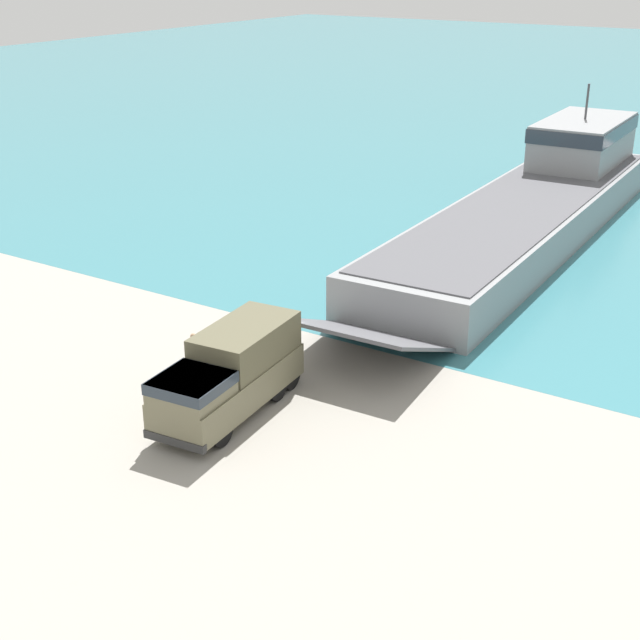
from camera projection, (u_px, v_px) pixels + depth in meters
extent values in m
plane|color=#9E998E|center=(268.00, 372.00, 37.63)|extent=(240.00, 240.00, 0.00)
cube|color=gray|center=(522.00, 221.00, 54.13)|extent=(8.28, 35.07, 2.40)
cube|color=#56565B|center=(524.00, 202.00, 53.65)|extent=(7.66, 33.66, 0.08)
cube|color=gray|center=(583.00, 142.00, 62.60)|extent=(5.33, 9.92, 3.16)
cube|color=#28333D|center=(584.00, 128.00, 62.23)|extent=(5.48, 10.02, 0.95)
cylinder|color=#3F3F42|center=(587.00, 101.00, 61.52)|extent=(0.16, 0.16, 2.40)
cube|color=#56565B|center=(365.00, 335.00, 38.09)|extent=(6.27, 5.81, 2.37)
cube|color=#6B664C|center=(229.00, 387.00, 34.02)|extent=(3.16, 7.47, 1.29)
cube|color=#6B664C|center=(191.00, 388.00, 31.64)|extent=(2.58, 2.68, 0.83)
cube|color=#28333D|center=(191.00, 383.00, 31.56)|extent=(2.66, 2.71, 0.41)
cube|color=brown|center=(245.00, 343.00, 34.50)|extent=(2.82, 4.80, 1.46)
cube|color=#2D2D2D|center=(175.00, 441.00, 31.30)|extent=(2.58, 0.47, 0.32)
cylinder|color=black|center=(220.00, 429.00, 31.89)|extent=(0.49, 1.29, 1.26)
cylinder|color=black|center=(173.00, 416.00, 32.78)|extent=(0.49, 1.29, 1.26)
cylinder|color=black|center=(276.00, 385.00, 35.13)|extent=(0.49, 1.29, 1.26)
cylinder|color=black|center=(231.00, 374.00, 36.02)|extent=(0.49, 1.29, 1.26)
cylinder|color=black|center=(289.00, 374.00, 36.03)|extent=(0.49, 1.29, 1.26)
cylinder|color=black|center=(245.00, 364.00, 36.92)|extent=(0.49, 1.29, 1.26)
cylinder|color=#6B664C|center=(194.00, 364.00, 37.30)|extent=(0.14, 0.14, 0.89)
cylinder|color=#6B664C|center=(195.00, 363.00, 37.47)|extent=(0.14, 0.14, 0.89)
cube|color=#6B664C|center=(194.00, 346.00, 37.08)|extent=(0.41, 0.50, 0.70)
sphere|color=tan|center=(193.00, 336.00, 36.90)|extent=(0.24, 0.24, 0.24)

